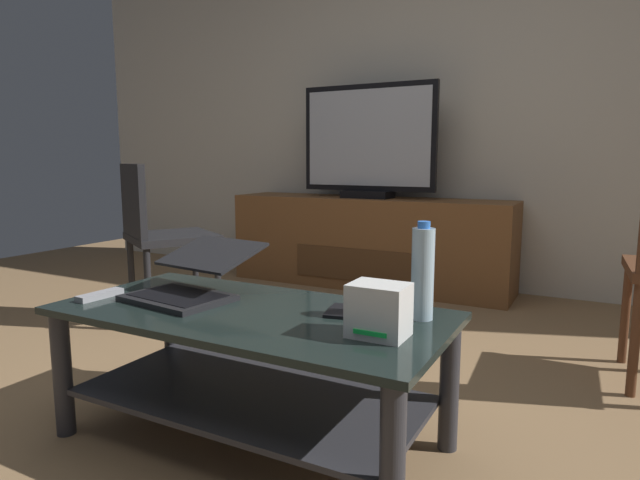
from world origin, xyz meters
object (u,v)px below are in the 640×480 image
(media_cabinet, at_px, (368,242))
(cell_phone, at_px, (340,311))
(side_chair, at_px, (158,230))
(tv_remote, at_px, (100,295))
(router_box, at_px, (379,310))
(coffee_table, at_px, (250,352))
(water_bottle_near, at_px, (423,273))
(laptop, at_px, (192,279))
(television, at_px, (368,144))

(media_cabinet, distance_m, cell_phone, 2.20)
(side_chair, xyz_separation_m, tv_remote, (0.69, -0.97, -0.06))
(media_cabinet, distance_m, router_box, 2.41)
(coffee_table, height_order, tv_remote, tv_remote)
(coffee_table, bearing_deg, water_bottle_near, 17.61)
(laptop, bearing_deg, water_bottle_near, 8.72)
(router_box, relative_size, tv_remote, 0.94)
(television, xyz_separation_m, tv_remote, (-0.01, -2.25, -0.56))
(side_chair, bearing_deg, coffee_table, -35.04)
(side_chair, bearing_deg, cell_phone, -26.91)
(laptop, bearing_deg, router_box, -6.94)
(cell_phone, bearing_deg, television, 98.56)
(media_cabinet, distance_m, water_bottle_near, 2.25)
(laptop, xyz_separation_m, router_box, (0.71, -0.09, 0.01))
(television, height_order, side_chair, television)
(coffee_table, height_order, water_bottle_near, water_bottle_near)
(television, bearing_deg, tv_remote, -90.26)
(side_chair, xyz_separation_m, cell_phone, (1.48, -0.75, -0.07))
(coffee_table, distance_m, cell_phone, 0.31)
(media_cabinet, xyz_separation_m, router_box, (0.96, -2.20, 0.19))
(media_cabinet, distance_m, television, 0.69)
(water_bottle_near, height_order, tv_remote, water_bottle_near)
(router_box, xyz_separation_m, water_bottle_near, (0.05, 0.20, 0.07))
(media_cabinet, xyz_separation_m, side_chair, (-0.70, -1.30, 0.19))
(cell_phone, distance_m, tv_remote, 0.82)
(coffee_table, distance_m, television, 2.30)
(television, distance_m, tv_remote, 2.32)
(television, height_order, router_box, television)
(side_chair, relative_size, water_bottle_near, 3.04)
(laptop, height_order, tv_remote, laptop)
(media_cabinet, bearing_deg, coffee_table, -76.60)
(coffee_table, bearing_deg, tv_remote, -167.37)
(media_cabinet, height_order, side_chair, side_chair)
(television, height_order, cell_phone, television)
(laptop, relative_size, router_box, 2.88)
(side_chair, bearing_deg, laptop, -40.39)
(television, xyz_separation_m, router_box, (0.96, -2.18, -0.50))
(television, distance_m, side_chair, 1.54)
(media_cabinet, height_order, router_box, media_cabinet)
(side_chair, bearing_deg, media_cabinet, 61.60)
(coffee_table, bearing_deg, cell_phone, 21.76)
(cell_phone, bearing_deg, router_box, -51.06)
(media_cabinet, relative_size, side_chair, 2.29)
(television, relative_size, side_chair, 1.10)
(coffee_table, height_order, laptop, laptop)
(television, relative_size, cell_phone, 6.85)
(laptop, bearing_deg, cell_phone, 6.82)
(water_bottle_near, bearing_deg, television, 117.11)
(cell_phone, height_order, tv_remote, tv_remote)
(coffee_table, bearing_deg, router_box, -5.75)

